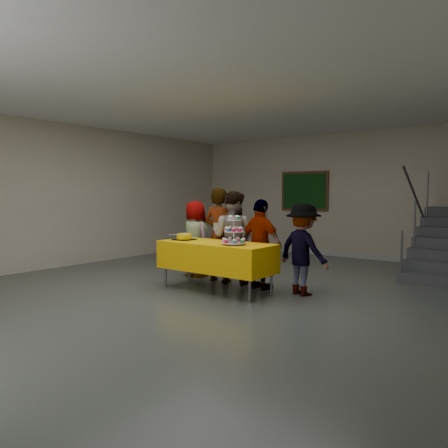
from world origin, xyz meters
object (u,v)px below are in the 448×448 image
(bear_cake, at_px, (184,236))
(schoolchild_b, at_px, (220,235))
(bake_table, at_px, (216,256))
(schoolchild_a, at_px, (195,239))
(schoolchild_e, at_px, (303,249))
(schoolchild_d, at_px, (261,244))
(noticeboard, at_px, (304,191))
(cupcake_stand, at_px, (234,233))
(schoolchild_c, at_px, (233,238))

(bear_cake, relative_size, schoolchild_b, 0.22)
(bake_table, xyz_separation_m, schoolchild_a, (-1.09, 0.74, 0.15))
(schoolchild_a, height_order, schoolchild_e, schoolchild_a)
(bake_table, xyz_separation_m, schoolchild_d, (0.49, 0.53, 0.17))
(schoolchild_b, bearing_deg, schoolchild_e, 173.34)
(bear_cake, relative_size, schoolchild_a, 0.26)
(bake_table, distance_m, noticeboard, 4.96)
(cupcake_stand, relative_size, schoolchild_b, 0.27)
(schoolchild_b, distance_m, noticeboard, 4.23)
(schoolchild_c, bearing_deg, bear_cake, 43.85)
(schoolchild_c, relative_size, schoolchild_d, 1.08)
(bake_table, relative_size, schoolchild_a, 1.34)
(bear_cake, bearing_deg, schoolchild_b, 71.21)
(bake_table, bearing_deg, schoolchild_e, 26.59)
(schoolchild_a, bearing_deg, noticeboard, -78.79)
(schoolchild_c, bearing_deg, schoolchild_b, -7.52)
(bake_table, relative_size, schoolchild_e, 1.35)
(schoolchild_d, bearing_deg, bear_cake, 36.84)
(bear_cake, relative_size, schoolchild_e, 0.26)
(schoolchild_b, bearing_deg, schoolchild_c, 175.61)
(bear_cake, bearing_deg, bake_table, 2.62)
(bake_table, height_order, noticeboard, noticeboard)
(schoolchild_e, bearing_deg, schoolchild_d, 21.45)
(bake_table, xyz_separation_m, schoolchild_b, (-0.43, 0.63, 0.26))
(bear_cake, xyz_separation_m, noticeboard, (-0.28, 4.79, 0.77))
(schoolchild_b, distance_m, schoolchild_e, 1.64)
(schoolchild_c, xyz_separation_m, schoolchild_d, (0.64, -0.11, -0.06))
(cupcake_stand, height_order, schoolchild_d, schoolchild_d)
(schoolchild_a, height_order, schoolchild_b, schoolchild_b)
(schoolchild_b, xyz_separation_m, noticeboard, (-0.50, 4.13, 0.78))
(bear_cake, bearing_deg, cupcake_stand, -2.55)
(schoolchild_c, bearing_deg, schoolchild_d, 161.37)
(schoolchild_d, relative_size, noticeboard, 1.12)
(schoolchild_d, bearing_deg, noticeboard, -60.29)
(bake_table, bearing_deg, schoolchild_d, 46.82)
(bear_cake, bearing_deg, schoolchild_a, 119.49)
(bake_table, distance_m, bear_cake, 0.71)
(bear_cake, relative_size, schoolchild_d, 0.25)
(schoolchild_a, xyz_separation_m, schoolchild_c, (0.95, -0.10, 0.09))
(bear_cake, relative_size, schoolchild_c, 0.23)
(bake_table, distance_m, cupcake_stand, 0.57)
(bake_table, relative_size, noticeboard, 1.45)
(cupcake_stand, distance_m, schoolchild_e, 1.08)
(schoolchild_d, bearing_deg, bake_table, 57.88)
(cupcake_stand, xyz_separation_m, schoolchild_e, (0.80, 0.68, -0.25))
(schoolchild_c, height_order, schoolchild_e, schoolchild_c)
(bear_cake, bearing_deg, schoolchild_c, 52.63)
(cupcake_stand, relative_size, noticeboard, 0.34)
(bake_table, height_order, schoolchild_d, schoolchild_d)
(bake_table, bearing_deg, schoolchild_c, 103.05)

